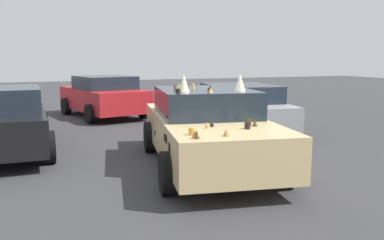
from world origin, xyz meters
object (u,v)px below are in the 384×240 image
parked_sedan_row_back_far (104,96)px  parked_sedan_near_left (236,108)px  art_car_decorated (207,128)px  parked_sedan_far_right (1,120)px

parked_sedan_row_back_far → parked_sedan_near_left: size_ratio=0.90×
art_car_decorated → parked_sedan_far_right: 4.47m
parked_sedan_row_back_far → art_car_decorated: bearing=172.9°
art_car_decorated → parked_sedan_far_right: size_ratio=1.07×
art_car_decorated → parked_sedan_row_back_far: size_ratio=1.13×
parked_sedan_row_back_far → parked_sedan_far_right: 5.48m
art_car_decorated → parked_sedan_far_right: (2.57, 3.66, -0.02)m
parked_sedan_far_right → parked_sedan_near_left: 5.74m
art_car_decorated → parked_sedan_near_left: size_ratio=1.02×
parked_sedan_row_back_far → parked_sedan_far_right: parked_sedan_far_right is taller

